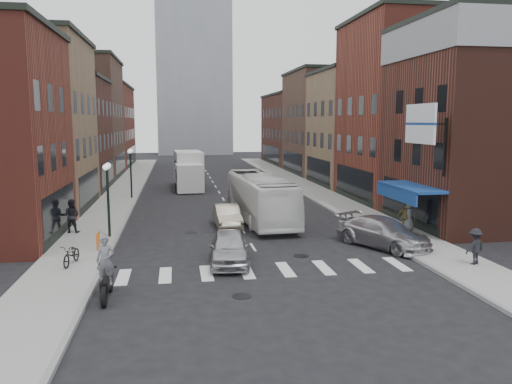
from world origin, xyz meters
The scene contains 32 objects.
ground centered at (0.00, 0.00, 0.00)m, with size 160.00×160.00×0.00m, color black.
sidewalk_left centered at (-8.50, 22.00, 0.07)m, with size 3.00×74.00×0.15m, color gray.
sidewalk_right centered at (8.50, 22.00, 0.07)m, with size 3.00×74.00×0.15m, color gray.
curb_left centered at (-7.00, 22.00, 0.00)m, with size 0.20×74.00×0.16m, color gray.
curb_right centered at (7.00, 22.00, 0.00)m, with size 0.20×74.00×0.16m, color gray.
crosswalk_stripes centered at (0.00, -3.00, 0.00)m, with size 12.00×2.20×0.01m, color silver.
bldg_left_mid_a centered at (-14.99, 14.00, 6.15)m, with size 10.30×10.20×12.30m.
bldg_left_mid_b centered at (-14.99, 24.00, 5.15)m, with size 10.30×10.20×10.30m.
bldg_left_far_a centered at (-14.99, 35.00, 6.65)m, with size 10.30×12.20×13.30m.
bldg_left_far_b centered at (-14.99, 49.00, 5.65)m, with size 10.30×16.20×11.30m.
bldg_right_corner centered at (14.99, 4.50, 6.15)m, with size 10.30×9.20×12.30m.
bldg_right_mid_a centered at (15.00, 14.00, 7.15)m, with size 10.30×10.20×14.30m.
bldg_right_mid_b centered at (14.99, 24.00, 5.65)m, with size 10.30×10.20×11.30m.
bldg_right_far_a centered at (14.99, 35.00, 6.15)m, with size 10.30×12.20×12.30m.
bldg_right_far_b centered at (14.99, 49.00, 5.15)m, with size 10.30×16.20×10.30m.
awning_blue centered at (8.93, 2.50, 2.63)m, with size 1.80×5.00×0.78m.
billboard_sign centered at (8.59, 0.50, 6.13)m, with size 1.52×3.00×3.70m.
distant_tower centered at (0.00, 78.00, 25.00)m, with size 14.00×14.00×50.00m, color #9399A0.
streetlamp_near centered at (-7.40, 4.00, 2.91)m, with size 0.32×1.22×4.11m.
streetlamp_far centered at (-7.40, 18.00, 2.91)m, with size 0.32×1.22×4.11m.
bike_rack centered at (-7.60, 1.30, 0.55)m, with size 0.08×0.68×0.80m.
box_truck centered at (-2.61, 23.85, 1.72)m, with size 2.79×8.13×3.48m.
motorcycle_rider centered at (-6.30, -5.56, 1.09)m, with size 0.66×2.29×2.34m.
transit_bus centered at (1.49, 7.73, 1.51)m, with size 2.53×10.81×3.01m, color silver.
sedan_left_near centered at (-1.49, -1.68, 0.72)m, with size 1.71×4.25×1.45m, color #B0B0B5.
sedan_left_far centered at (-0.80, 6.08, 0.67)m, with size 1.41×4.06×1.34m, color #AEA28D.
curb_car centered at (6.50, 0.00, 0.75)m, with size 2.10×5.17×1.50m, color #B3B2B7.
parked_bicycle centered at (-8.32, -1.31, 0.61)m, with size 0.61×1.74×0.92m, color black.
ped_left_solo centered at (-9.60, 5.33, 1.10)m, with size 0.92×0.53×1.90m, color black.
ped_right_a centered at (8.99, -4.00, 0.94)m, with size 1.02×0.51×1.59m, color black.
ped_right_b centered at (9.11, 2.96, 0.94)m, with size 0.93×0.46×1.58m, color olive.
ped_right_c centered at (9.29, 2.95, 1.02)m, with size 0.85×0.55×1.74m, color slate.
Camera 1 is at (-3.75, -23.32, 6.33)m, focal length 35.00 mm.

